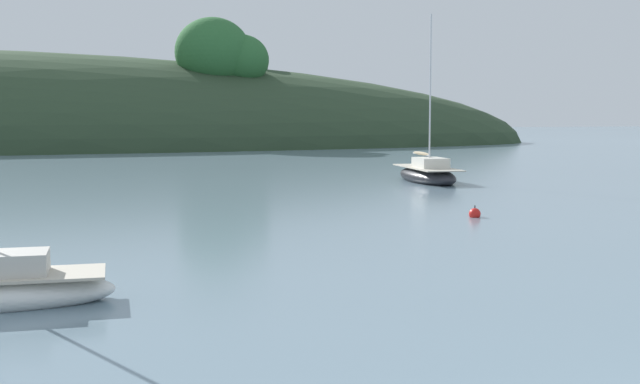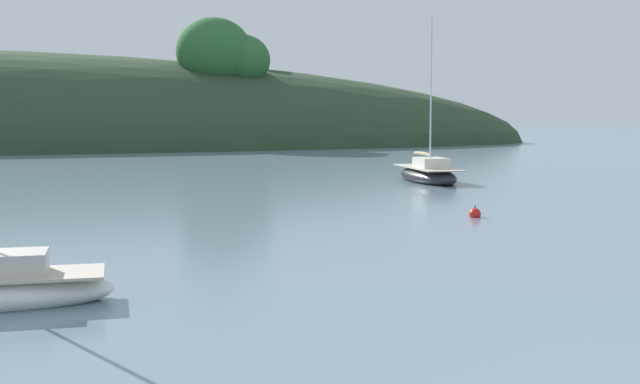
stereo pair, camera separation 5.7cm
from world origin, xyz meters
name	(u,v)px [view 2 (the right image)]	position (x,y,z in m)	size (l,w,h in m)	color
sailboat_yellow_far	(428,174)	(11.28, 35.84, 0.42)	(3.00, 7.10, 9.61)	#232328
mooring_buoy_outer	(475,214)	(6.31, 20.81, 0.12)	(0.44, 0.44, 0.54)	red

